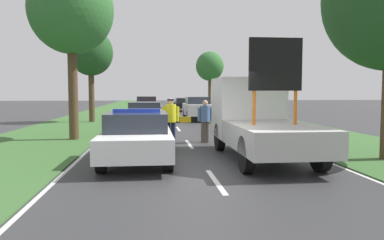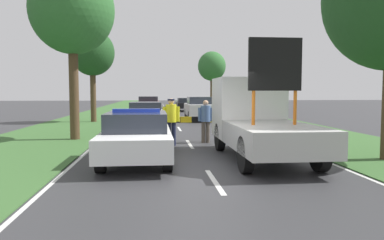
{
  "view_description": "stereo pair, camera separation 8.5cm",
  "coord_description": "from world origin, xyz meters",
  "views": [
    {
      "loc": [
        -1.4,
        -9.26,
        1.98
      ],
      "look_at": [
        -0.15,
        2.39,
        1.1
      ],
      "focal_mm": 35.0,
      "sensor_mm": 36.0,
      "label": 1
    },
    {
      "loc": [
        -1.31,
        -9.27,
        1.98
      ],
      "look_at": [
        -0.15,
        2.39,
        1.1
      ],
      "focal_mm": 35.0,
      "sensor_mm": 36.0,
      "label": 2
    }
  ],
  "objects": [
    {
      "name": "traffic_cone_near_police",
      "position": [
        -1.17,
        4.86,
        0.32
      ],
      "size": [
        0.47,
        0.47,
        0.65
      ],
      "color": "black",
      "rests_on": "ground"
    },
    {
      "name": "grass_verge_right",
      "position": [
        6.03,
        20.0,
        0.02
      ],
      "size": [
        4.77,
        120.0,
        0.03
      ],
      "color": "#38602D",
      "rests_on": "ground"
    },
    {
      "name": "queued_car_sedan_black",
      "position": [
        1.83,
        29.9,
        0.71
      ],
      "size": [
        1.7,
        4.52,
        1.36
      ],
      "rotation": [
        0.0,
        0.0,
        3.14
      ],
      "color": "black",
      "rests_on": "ground"
    },
    {
      "name": "grass_verge_left",
      "position": [
        -6.03,
        20.0,
        0.02
      ],
      "size": [
        4.77,
        120.0,
        0.03
      ],
      "color": "#38602D",
      "rests_on": "ground"
    },
    {
      "name": "queued_car_sedan_silver",
      "position": [
        -1.77,
        9.8,
        0.77
      ],
      "size": [
        1.74,
        4.22,
        1.48
      ],
      "rotation": [
        0.0,
        0.0,
        3.14
      ],
      "color": "#B2B2B7",
      "rests_on": "ground"
    },
    {
      "name": "road_barrier",
      "position": [
        0.14,
        5.5,
        0.82
      ],
      "size": [
        2.66,
        0.08,
        1.0
      ],
      "rotation": [
        0.0,
        0.0,
        -0.11
      ],
      "color": "black",
      "rests_on": "ground"
    },
    {
      "name": "traffic_cone_centre_front",
      "position": [
        2.37,
        5.81,
        0.29
      ],
      "size": [
        0.42,
        0.42,
        0.58
      ],
      "color": "black",
      "rests_on": "ground"
    },
    {
      "name": "work_truck",
      "position": [
        1.82,
        2.03,
        1.19
      ],
      "size": [
        2.13,
        5.74,
        3.39
      ],
      "rotation": [
        0.0,
        0.0,
        3.15
      ],
      "color": "white",
      "rests_on": "ground"
    },
    {
      "name": "queued_car_wagon_maroon",
      "position": [
        -1.86,
        23.62,
        0.85
      ],
      "size": [
        1.84,
        4.24,
        1.6
      ],
      "rotation": [
        0.0,
        0.0,
        3.14
      ],
      "color": "maroon",
      "rests_on": "ground"
    },
    {
      "name": "lane_markings",
      "position": [
        0.0,
        19.66,
        0.0
      ],
      "size": [
        7.19,
        67.83,
        0.01
      ],
      "color": "silver",
      "rests_on": "ground"
    },
    {
      "name": "roadside_tree_near_left",
      "position": [
        5.88,
        37.64,
        5.19
      ],
      "size": [
        3.5,
        3.5,
        7.08
      ],
      "color": "#4C3823",
      "rests_on": "ground"
    },
    {
      "name": "police_officer",
      "position": [
        -0.71,
        4.51,
        1.04
      ],
      "size": [
        0.63,
        0.4,
        1.75
      ],
      "rotation": [
        0.0,
        0.0,
        3.62
      ],
      "color": "#191E38",
      "rests_on": "ground"
    },
    {
      "name": "police_car",
      "position": [
        -1.82,
        1.45,
        0.73
      ],
      "size": [
        1.88,
        4.93,
        1.51
      ],
      "rotation": [
        0.0,
        0.0,
        -0.01
      ],
      "color": "white",
      "rests_on": "ground"
    },
    {
      "name": "roadside_tree_mid_left",
      "position": [
        -4.61,
        6.53,
        5.25
      ],
      "size": [
        3.39,
        3.39,
        7.08
      ],
      "color": "#4C3823",
      "rests_on": "ground"
    },
    {
      "name": "ground_plane",
      "position": [
        0.0,
        0.0,
        0.0
      ],
      "size": [
        160.0,
        160.0,
        0.0
      ],
      "primitive_type": "plane",
      "color": "#333335"
    },
    {
      "name": "pedestrian_civilian",
      "position": [
        0.66,
        5.13,
        0.98
      ],
      "size": [
        0.6,
        0.38,
        1.66
      ],
      "rotation": [
        0.0,
        0.0,
        0.24
      ],
      "color": "brown",
      "rests_on": "ground"
    },
    {
      "name": "queued_car_van_white",
      "position": [
        1.75,
        16.65,
        0.86
      ],
      "size": [
        1.7,
        4.5,
        1.64
      ],
      "rotation": [
        0.0,
        0.0,
        3.14
      ],
      "color": "silver",
      "rests_on": "ground"
    },
    {
      "name": "roadside_tree_mid_right",
      "position": [
        -5.33,
        15.84,
        4.49
      ],
      "size": [
        2.85,
        2.85,
        6.04
      ],
      "color": "#4C3823",
      "rests_on": "ground"
    }
  ]
}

